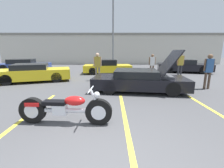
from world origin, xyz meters
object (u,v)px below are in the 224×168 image
(parked_car_left_row, at_px, (24,65))
(spectator_near_motorcycle, at_px, (180,62))
(spectator_by_show_car, at_px, (152,63))
(spectator_far_lot, at_px, (98,64))
(motorcycle, at_px, (65,109))
(parked_car_mid_left_row, at_px, (34,73))
(parked_car_mid_right_row, at_px, (107,67))
(spectator_midground, at_px, (209,68))
(parked_car_right_row, at_px, (183,66))
(show_car_hood_open, at_px, (140,80))
(light_pole, at_px, (114,26))

(parked_car_left_row, relative_size, spectator_near_motorcycle, 2.67)
(spectator_by_show_car, height_order, spectator_far_lot, spectator_far_lot)
(motorcycle, bearing_deg, parked_car_mid_left_row, 126.51)
(parked_car_mid_right_row, bearing_deg, spectator_midground, -49.46)
(spectator_near_motorcycle, relative_size, spectator_far_lot, 1.02)
(motorcycle, bearing_deg, parked_car_left_row, 127.45)
(parked_car_mid_left_row, relative_size, parked_car_right_row, 0.98)
(show_car_hood_open, relative_size, spectator_by_show_car, 2.76)
(motorcycle, relative_size, spectator_by_show_car, 1.50)
(parked_car_right_row, bearing_deg, light_pole, 159.19)
(spectator_far_lot, bearing_deg, spectator_near_motorcycle, 11.69)
(motorcycle, xyz_separation_m, parked_car_right_row, (7.85, 10.04, 0.15))
(light_pole, relative_size, spectator_near_motorcycle, 4.65)
(parked_car_mid_left_row, xyz_separation_m, spectator_near_motorcycle, (10.11, 1.56, 0.55))
(motorcycle, xyz_separation_m, spectator_by_show_car, (4.40, 7.94, 0.59))
(spectator_by_show_car, bearing_deg, motorcycle, -118.99)
(parked_car_left_row, relative_size, spectator_far_lot, 2.72)
(light_pole, height_order, parked_car_left_row, light_pole)
(show_car_hood_open, relative_size, parked_car_mid_left_row, 0.99)
(parked_car_mid_left_row, xyz_separation_m, parked_car_right_row, (11.62, 4.26, 0.01))
(parked_car_mid_left_row, distance_m, spectator_far_lot, 4.14)
(light_pole, relative_size, parked_car_left_row, 1.74)
(motorcycle, bearing_deg, light_pole, 87.45)
(motorcycle, bearing_deg, spectator_by_show_car, 64.31)
(show_car_hood_open, bearing_deg, parked_car_mid_right_row, 114.23)
(spectator_by_show_car, bearing_deg, spectator_near_motorcycle, -17.53)
(show_car_hood_open, relative_size, parked_car_right_row, 0.97)
(spectator_midground, bearing_deg, motorcycle, -148.39)
(light_pole, bearing_deg, parked_car_mid_left_row, -121.63)
(motorcycle, distance_m, parked_car_mid_right_row, 9.37)
(parked_car_mid_right_row, bearing_deg, spectator_far_lot, -102.75)
(parked_car_mid_right_row, height_order, spectator_far_lot, spectator_far_lot)
(parked_car_mid_left_row, bearing_deg, parked_car_mid_right_row, 19.61)
(parked_car_mid_right_row, distance_m, spectator_far_lot, 3.33)
(spectator_midground, bearing_deg, parked_car_right_row, 75.18)
(show_car_hood_open, bearing_deg, light_pole, 103.33)
(parked_car_mid_right_row, xyz_separation_m, spectator_far_lot, (-0.52, -3.24, 0.52))
(parked_car_left_row, distance_m, spectator_midground, 15.13)
(spectator_near_motorcycle, bearing_deg, light_pole, 125.01)
(show_car_hood_open, height_order, spectator_near_motorcycle, show_car_hood_open)
(parked_car_left_row, bearing_deg, parked_car_right_row, -12.98)
(parked_car_mid_right_row, distance_m, parked_car_right_row, 7.05)
(parked_car_left_row, distance_m, spectator_far_lot, 8.89)
(show_car_hood_open, height_order, parked_car_mid_right_row, show_car_hood_open)
(show_car_hood_open, relative_size, spectator_midground, 2.61)
(motorcycle, height_order, spectator_near_motorcycle, spectator_near_motorcycle)
(motorcycle, distance_m, parked_car_mid_left_row, 6.90)
(show_car_hood_open, distance_m, spectator_near_motorcycle, 5.39)
(light_pole, distance_m, spectator_near_motorcycle, 9.20)
(show_car_hood_open, bearing_deg, parked_car_right_row, 58.76)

